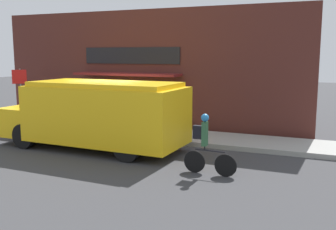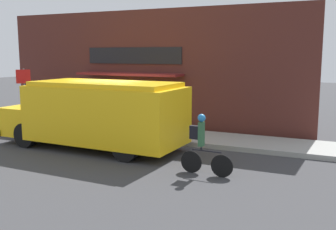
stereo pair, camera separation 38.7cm
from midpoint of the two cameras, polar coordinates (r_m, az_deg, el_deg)
The scene contains 7 objects.
ground_plane at distance 15.09m, azimuth -7.07°, elevation -3.45°, with size 70.00×70.00×0.00m, color #38383A.
sidewalk at distance 15.98m, azimuth -5.04°, elevation -2.42°, with size 28.00×2.16×0.17m.
storefront at distance 16.96m, azimuth -2.79°, elevation 6.57°, with size 14.13×1.11×5.04m.
school_bus at distance 13.45m, azimuth -9.49°, elevation 0.23°, with size 6.64×2.88×2.29m.
cyclist at distance 10.52m, azimuth 6.06°, elevation -4.29°, with size 1.48×0.21×1.64m.
stop_sign_post at distance 18.27m, azimuth -19.57°, elevation 3.90°, with size 0.45×0.45×2.41m.
trash_bin at distance 17.40m, azimuth -11.47°, elevation 0.27°, with size 0.52×0.52×0.97m.
Camera 2 is at (7.99, -12.43, 3.21)m, focal length 42.00 mm.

